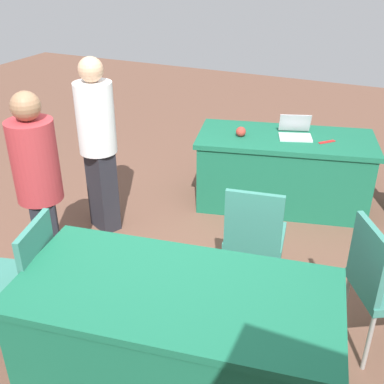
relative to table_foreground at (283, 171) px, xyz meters
The scene contains 11 objects.
ground_plane 1.95m from the table_foreground, 76.49° to the left, with size 14.40×14.40×0.00m, color brown.
table_foreground is the anchor object (origin of this frame).
table_mid_left 2.58m from the table_foreground, 90.41° to the left, with size 1.98×1.17×0.76m.
chair_tucked_left 2.86m from the table_foreground, 68.11° to the left, with size 0.54×0.54×0.96m.
chair_aisle 2.07m from the table_foreground, 121.90° to the left, with size 0.60×0.60×0.97m.
chair_by_pillar 1.54m from the table_foreground, 96.09° to the left, with size 0.50×0.50×0.96m.
person_presenter 2.53m from the table_foreground, 56.59° to the left, with size 0.48×0.48×1.60m.
person_attendee_standing 1.94m from the table_foreground, 39.19° to the left, with size 0.45×0.45×1.66m.
laptop_silver 0.43m from the table_foreground, 151.05° to the right, with size 0.40×0.38×0.21m.
yarn_ball 0.63m from the table_foreground, 23.07° to the left, with size 0.10×0.10×0.10m, color #B2382D.
scissors_red 0.55m from the table_foreground, behind, with size 0.18×0.04×0.01m, color red.
Camera 1 is at (-1.41, 2.58, 2.48)m, focal length 43.97 mm.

